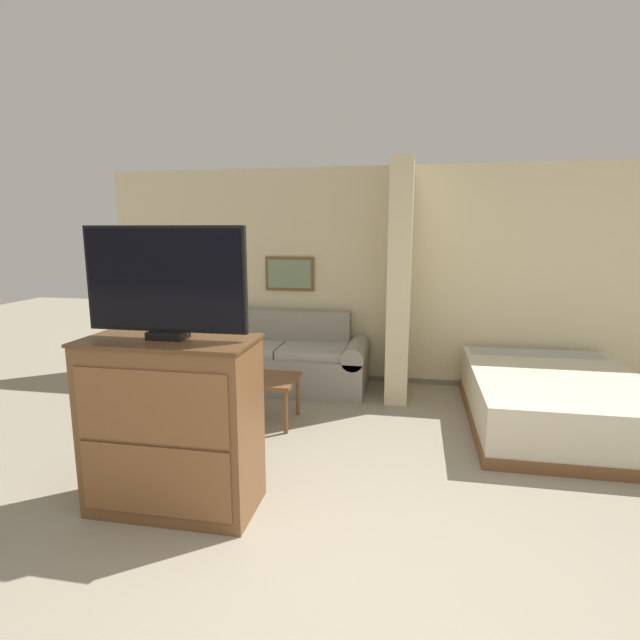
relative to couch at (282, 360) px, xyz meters
name	(u,v)px	position (x,y,z in m)	size (l,w,h in m)	color
ground_plane	(368,640)	(1.37, -3.60, -0.32)	(20.00, 20.00, 0.00)	gray
wall_back	(401,278)	(1.36, 0.48, 0.97)	(7.37, 0.16, 2.60)	beige
wall_partition_pillar	(400,281)	(1.37, -0.01, 0.98)	(0.24, 0.87, 2.60)	beige
couch	(282,360)	(0.00, 0.00, 0.00)	(2.04, 0.84, 0.88)	gray
coffee_table	(262,383)	(0.10, -1.14, 0.07)	(0.68, 0.55, 0.45)	brown
side_table	(187,343)	(-1.21, -0.01, 0.17)	(0.43, 0.43, 0.60)	brown
table_lamp	(186,310)	(-1.21, -0.01, 0.57)	(0.34, 0.34, 0.44)	tan
tv_dresser	(173,425)	(-0.03, -2.71, 0.27)	(1.13, 0.56, 1.18)	brown
tv	(165,282)	(-0.03, -2.71, 1.22)	(1.08, 0.16, 0.72)	black
bed	(554,399)	(2.89, -0.69, -0.06)	(1.59, 2.15, 0.51)	brown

